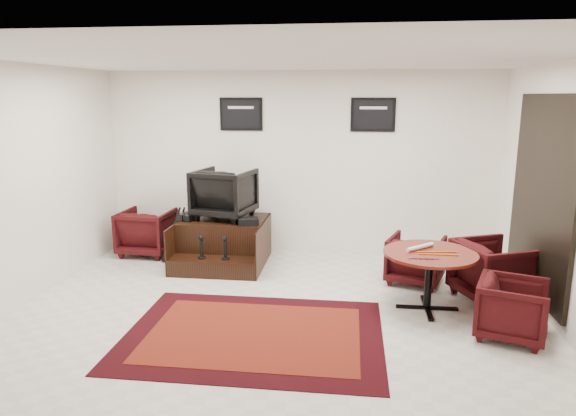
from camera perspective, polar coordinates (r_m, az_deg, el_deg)
The scene contains 16 objects.
ground at distance 5.93m, azimuth -1.29°, elevation -11.76°, with size 6.00×6.00×0.00m, color beige.
room_shell at distance 5.53m, azimuth 3.01°, elevation 5.70°, with size 6.02×5.02×2.81m.
area_rug at distance 5.49m, azimuth -3.81°, elevation -13.79°, with size 2.65×1.99×0.01m.
shine_podium at distance 7.66m, azimuth -7.18°, elevation -3.85°, with size 1.26×1.30×0.65m.
shine_chair at distance 7.62m, azimuth -7.08°, elevation 1.89°, with size 0.79×0.74×0.81m, color black.
shoes_pair at distance 7.63m, azimuth -11.02°, elevation -0.95°, with size 0.29×0.33×0.10m.
polish_kit at distance 7.23m, azimuth -4.43°, elevation -1.51°, with size 0.28×0.19×0.10m, color black.
umbrella_black at distance 7.74m, azimuth -12.72°, elevation -2.82°, with size 0.33×0.12×0.88m, color black, non-canonical shape.
umbrella_hooked at distance 7.88m, azimuth -12.19°, elevation -2.66°, with size 0.31×0.12×0.84m, color black, non-canonical shape.
armchair_side at distance 8.28m, azimuth -15.40°, elevation -2.34°, with size 0.75×0.70×0.77m, color black.
meeting_table at distance 6.09m, azimuth 15.47°, elevation -5.52°, with size 1.05×1.05×0.69m.
table_chair_back at distance 6.98m, azimuth 14.02°, elevation -5.34°, with size 0.67×0.63×0.69m, color black.
table_chair_window at distance 6.70m, azimuth 21.87°, elevation -6.17°, with size 0.78×0.73×0.80m, color black.
table_chair_corner at distance 5.77m, azimuth 23.68°, elevation -9.99°, with size 0.65×0.61×0.67m, color black.
paper_roll at distance 6.14m, azimuth 14.47°, elevation -4.22°, with size 0.05×0.05×0.42m, color silver.
table_clutter at distance 5.98m, azimuth 16.00°, elevation -4.96°, with size 0.57×0.33×0.01m.
Camera 1 is at (0.79, -5.36, 2.43)m, focal length 32.00 mm.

